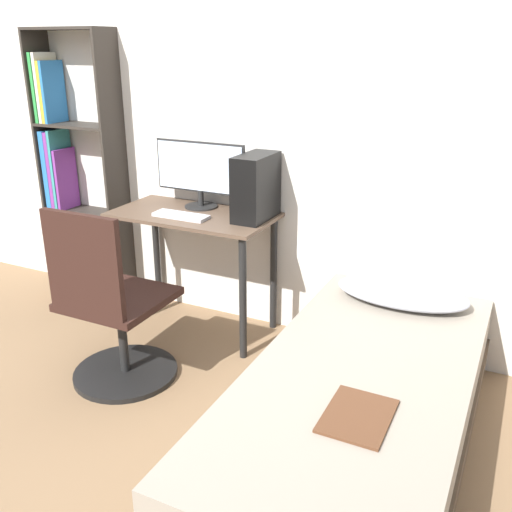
% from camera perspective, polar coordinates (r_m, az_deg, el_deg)
% --- Properties ---
extents(ground_plane, '(14.00, 14.00, 0.00)m').
position_cam_1_polar(ground_plane, '(2.81, -15.23, -18.98)').
color(ground_plane, '#846647').
extents(wall_back, '(8.00, 0.05, 2.50)m').
position_cam_1_polar(wall_back, '(3.53, -0.09, 12.34)').
color(wall_back, silver).
rests_on(wall_back, ground_plane).
extents(desk, '(1.00, 0.52, 0.77)m').
position_cam_1_polar(desk, '(3.56, -6.23, 2.09)').
color(desk, brown).
rests_on(desk, ground_plane).
extents(bookshelf, '(0.61, 0.24, 1.85)m').
position_cam_1_polar(bookshelf, '(4.28, -18.08, 7.44)').
color(bookshelf, '#2D2823').
rests_on(bookshelf, ground_plane).
extents(office_chair, '(0.58, 0.58, 1.01)m').
position_cam_1_polar(office_chair, '(3.14, -14.14, -6.05)').
color(office_chair, black).
rests_on(office_chair, ground_plane).
extents(bed, '(0.92, 2.03, 0.44)m').
position_cam_1_polar(bed, '(2.65, 10.14, -15.30)').
color(bed, '#4C3D2D').
rests_on(bed, ground_plane).
extents(pillow, '(0.70, 0.36, 0.11)m').
position_cam_1_polar(pillow, '(3.16, 14.39, -3.59)').
color(pillow, '#B2B7C6').
rests_on(pillow, bed).
extents(magazine, '(0.24, 0.32, 0.01)m').
position_cam_1_polar(magazine, '(2.24, 10.14, -15.45)').
color(magazine, '#56331E').
rests_on(magazine, bed).
extents(monitor, '(0.62, 0.21, 0.41)m').
position_cam_1_polar(monitor, '(3.59, -5.62, 8.45)').
color(monitor, black).
rests_on(monitor, desk).
extents(keyboard, '(0.35, 0.12, 0.02)m').
position_cam_1_polar(keyboard, '(3.44, -7.51, 4.02)').
color(keyboard, silver).
rests_on(keyboard, desk).
extents(pc_tower, '(0.17, 0.34, 0.38)m').
position_cam_1_polar(pc_tower, '(3.34, -0.00, 6.91)').
color(pc_tower, black).
rests_on(pc_tower, desk).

